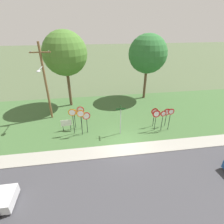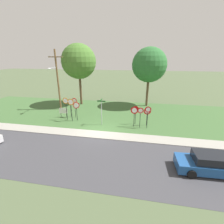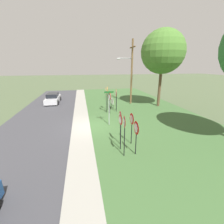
# 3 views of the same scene
# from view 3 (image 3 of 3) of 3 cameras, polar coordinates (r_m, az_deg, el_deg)

# --- Properties ---
(ground_plane) EXTENTS (160.00, 160.00, 0.00)m
(ground_plane) POSITION_cam_3_polar(r_m,az_deg,el_deg) (13.89, -8.17, -5.49)
(ground_plane) COLOR #4C5B3D
(road_asphalt) EXTENTS (44.00, 6.40, 0.01)m
(road_asphalt) POSITION_cam_3_polar(r_m,az_deg,el_deg) (14.50, -27.57, -6.35)
(road_asphalt) COLOR #3D3D42
(road_asphalt) RESTS_ON ground_plane
(sidewalk_strip) EXTENTS (44.00, 1.60, 0.06)m
(sidewalk_strip) POSITION_cam_3_polar(r_m,az_deg,el_deg) (13.87, -11.48, -5.57)
(sidewalk_strip) COLOR #99968C
(sidewalk_strip) RESTS_ON ground_plane
(grass_median) EXTENTS (44.00, 12.00, 0.04)m
(grass_median) POSITION_cam_3_polar(r_m,az_deg,el_deg) (15.35, 14.81, -3.59)
(grass_median) COLOR #3D6033
(grass_median) RESTS_ON ground_plane
(stop_sign_near_left) EXTENTS (0.77, 0.11, 2.85)m
(stop_sign_near_left) POSITION_cam_3_polar(r_m,az_deg,el_deg) (17.30, -2.28, 6.53)
(stop_sign_near_left) COLOR black
(stop_sign_near_left) RESTS_ON grass_median
(stop_sign_near_right) EXTENTS (0.63, 0.11, 2.30)m
(stop_sign_near_right) POSITION_cam_3_polar(r_m,az_deg,el_deg) (18.34, 1.50, 5.73)
(stop_sign_near_right) COLOR black
(stop_sign_near_right) RESTS_ON grass_median
(stop_sign_far_left) EXTENTS (0.78, 0.17, 2.38)m
(stop_sign_far_left) POSITION_cam_3_polar(r_m,az_deg,el_deg) (16.91, -0.91, 5.09)
(stop_sign_far_left) COLOR black
(stop_sign_far_left) RESTS_ON grass_median
(stop_sign_far_center) EXTENTS (0.78, 0.18, 2.63)m
(stop_sign_far_center) POSITION_cam_3_polar(r_m,az_deg,el_deg) (17.60, 1.59, 6.20)
(stop_sign_far_center) COLOR black
(stop_sign_far_center) RESTS_ON grass_median
(stop_sign_far_right) EXTENTS (0.75, 0.11, 2.87)m
(stop_sign_far_right) POSITION_cam_3_polar(r_m,az_deg,el_deg) (18.12, -1.77, 7.04)
(stop_sign_far_right) COLOR black
(stop_sign_far_right) RESTS_ON grass_median
(yield_sign_near_left) EXTENTS (0.84, 0.11, 2.38)m
(yield_sign_near_left) POSITION_cam_3_polar(r_m,az_deg,el_deg) (10.13, 3.06, -2.98)
(yield_sign_near_left) COLOR black
(yield_sign_near_left) RESTS_ON grass_median
(yield_sign_near_right) EXTENTS (0.65, 0.12, 2.36)m
(yield_sign_near_right) POSITION_cam_3_polar(r_m,az_deg,el_deg) (9.51, 3.15, -4.56)
(yield_sign_near_right) COLOR black
(yield_sign_near_right) RESTS_ON grass_median
(yield_sign_far_left) EXTENTS (0.68, 0.12, 2.52)m
(yield_sign_far_left) POSITION_cam_3_polar(r_m,az_deg,el_deg) (8.75, 4.59, -5.62)
(yield_sign_far_left) COLOR black
(yield_sign_far_left) RESTS_ON grass_median
(yield_sign_far_right) EXTENTS (0.77, 0.11, 2.22)m
(yield_sign_far_right) POSITION_cam_3_polar(r_m,az_deg,el_deg) (10.28, 7.30, -3.56)
(yield_sign_far_right) COLOR black
(yield_sign_far_right) RESTS_ON grass_median
(yield_sign_center) EXTENTS (0.81, 0.10, 2.15)m
(yield_sign_center) POSITION_cam_3_polar(r_m,az_deg,el_deg) (9.11, 8.96, -6.82)
(yield_sign_center) COLOR black
(yield_sign_center) RESTS_ON grass_median
(street_name_post) EXTENTS (0.96, 0.82, 3.09)m
(street_name_post) POSITION_cam_3_polar(r_m,az_deg,el_deg) (13.58, -1.13, 2.50)
(street_name_post) COLOR #9EA0A8
(street_name_post) RESTS_ON grass_median
(utility_pole) EXTENTS (2.10, 2.29, 8.55)m
(utility_pole) POSITION_cam_3_polar(r_m,az_deg,el_deg) (21.53, 7.01, 15.26)
(utility_pole) COLOR brown
(utility_pole) RESTS_ON grass_median
(notice_board) EXTENTS (1.10, 0.12, 1.25)m
(notice_board) POSITION_cam_3_polar(r_m,az_deg,el_deg) (19.31, 0.07, 3.85)
(notice_board) COLOR black
(notice_board) RESTS_ON grass_median
(oak_tree_left) EXTENTS (5.34, 5.34, 9.52)m
(oak_tree_left) POSITION_cam_3_polar(r_m,az_deg,el_deg) (21.01, 18.48, 20.56)
(oak_tree_left) COLOR brown
(oak_tree_left) RESTS_ON grass_median
(parked_hatchback_near) EXTENTS (4.62, 1.90, 1.39)m
(parked_hatchback_near) POSITION_cam_3_polar(r_m,az_deg,el_deg) (24.09, -21.23, 4.78)
(parked_hatchback_near) COLOR silver
(parked_hatchback_near) RESTS_ON road_asphalt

